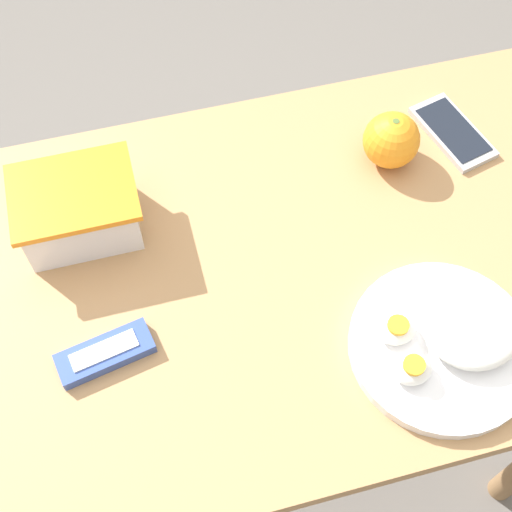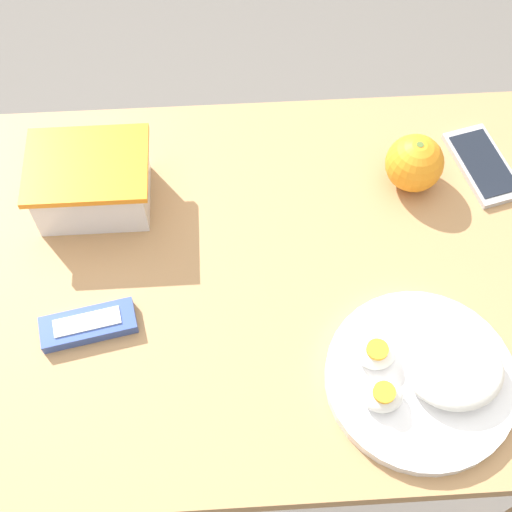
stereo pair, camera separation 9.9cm
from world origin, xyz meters
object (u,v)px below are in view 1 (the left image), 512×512
Objects in this scene: orange_fruit at (391,140)px; cell_phone at (453,132)px; candy_bar at (105,353)px; rice_plate at (448,342)px; food_container at (79,211)px.

cell_phone is (0.12, 0.02, -0.04)m from orange_fruit.
candy_bar reaches higher than cell_phone.
rice_plate is at bearing -114.02° from cell_phone.
candy_bar is at bearing -155.15° from orange_fruit.
orange_fruit is 0.65× the size of candy_bar.
cell_phone is at bearing 65.98° from rice_plate.
rice_plate reaches higher than candy_bar.
rice_plate is 0.38m from cell_phone.
rice_plate is 1.55× the size of cell_phone.
orange_fruit reaches higher than rice_plate.
cell_phone is (0.59, 0.24, -0.00)m from candy_bar.
rice_plate reaches higher than cell_phone.
food_container is 2.00× the size of orange_fruit.
orange_fruit reaches higher than cell_phone.
food_container is 0.21m from candy_bar.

